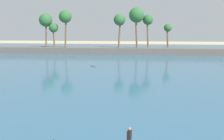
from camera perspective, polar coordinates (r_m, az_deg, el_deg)
sea at (r=66.81m, az=4.07°, el=2.53°), size 220.00×99.60×0.06m
palm_headland at (r=76.19m, az=4.95°, el=5.32°), size 119.64×6.28×12.73m
person_at_waterline at (r=17.57m, az=3.63°, el=-14.19°), size 0.31×0.52×1.67m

